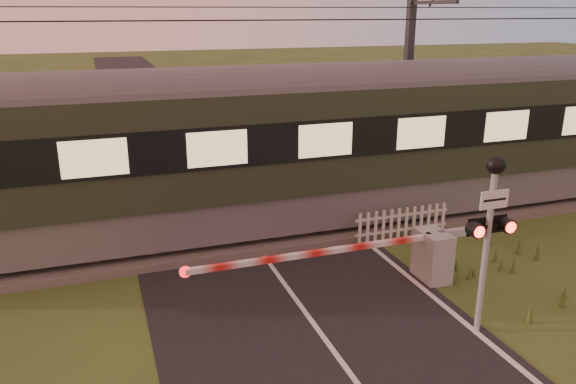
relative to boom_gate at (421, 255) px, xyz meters
name	(u,v)px	position (x,y,z in m)	size (l,w,h in m)	color
ground	(347,371)	(-2.91, -2.48, -0.63)	(160.00, 160.00, 0.00)	#31481B
road	(355,379)	(-2.89, -2.71, -0.62)	(6.00, 140.00, 0.03)	black
track_bed	(246,230)	(-2.91, 4.02, -0.56)	(140.00, 3.40, 0.39)	#47423D
overhead_wires	(241,10)	(-2.91, 4.02, 5.10)	(120.00, 0.62, 0.62)	black
boom_gate	(421,255)	(0.00, 0.00, 0.00)	(6.57, 0.86, 1.15)	gray
crossing_signal	(490,214)	(-0.10, -2.15, 1.71)	(0.86, 0.35, 3.39)	gray
picket_fence	(402,224)	(0.77, 2.12, -0.17)	(2.66, 0.08, 0.91)	silver
catenary_mast	(409,72)	(3.15, 6.25, 3.23)	(0.23, 2.47, 7.44)	#2D2D30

